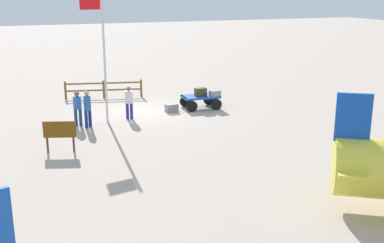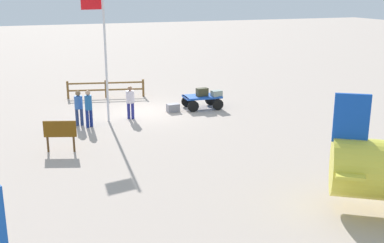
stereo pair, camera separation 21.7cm
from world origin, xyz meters
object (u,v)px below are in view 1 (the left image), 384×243
Objects in this scene: luggage_cart at (200,99)px; worker_lead at (129,100)px; worker_supervisor at (87,107)px; flagpole at (101,46)px; suitcase_grey at (201,92)px; suitcase_olive at (215,93)px; worker_trailing at (77,106)px; suitcase_maroon at (172,108)px; signboard at (60,132)px.

worker_lead is at bearing 10.38° from luggage_cart.
flagpole is at bearing -143.82° from worker_supervisor.
suitcase_olive is (-0.66, 0.27, -0.06)m from suitcase_grey.
worker_lead is 2.39m from worker_trailing.
suitcase_maroon is (1.56, 0.16, -0.27)m from luggage_cart.
signboard is at bearing 36.47° from suitcase_maroon.
flagpole is (1.17, 0.13, 2.50)m from worker_lead.
luggage_cart is 3.06× the size of suitcase_maroon.
worker_trailing reaches higher than suitcase_olive.
suitcase_grey is 0.38× the size of worker_trailing.
flagpole reaches higher than worker_lead.
worker_trailing is (6.15, 1.02, 0.44)m from luggage_cart.
signboard is at bearing 63.34° from worker_supervisor.
worker_trailing is (6.14, 0.94, 0.06)m from suitcase_grey.
signboard is (1.11, 3.35, -0.11)m from worker_trailing.
signboard reaches higher than suitcase_grey.
suitcase_olive is 0.88× the size of suitcase_maroon.
worker_lead reaches higher than suitcase_grey.
worker_trailing is at bearing 5.65° from suitcase_olive.
suitcase_grey reaches higher than luggage_cart.
luggage_cart is at bearing -148.96° from signboard.
suitcase_grey is (0.01, 0.08, 0.39)m from luggage_cart.
suitcase_olive is 4.45m from worker_lead.
flagpole is (-0.83, -0.61, 2.49)m from worker_supervisor.
luggage_cart is at bearing -170.60° from worker_trailing.
worker_lead is 5.06m from signboard.
luggage_cart is 1.22× the size of worker_trailing.
signboard reaches higher than luggage_cart.
worker_trailing reaches higher than suitcase_grey.
suitcase_maroon is (2.22, -0.19, -0.59)m from suitcase_olive.
worker_supervisor is 1.37× the size of signboard.
suitcase_maroon is at bearing -163.17° from worker_supervisor.
worker_supervisor reaches higher than suitcase_olive.
suitcase_grey is at bearing -177.05° from suitcase_maroon.
luggage_cart is at bearing -98.09° from suitcase_grey.
worker_lead is 1.29× the size of signboard.
flagpole is at bearing 6.54° from worker_lead.
worker_supervisor reaches higher than signboard.
worker_supervisor is 2.69m from flagpole.
luggage_cart is at bearing -166.07° from worker_supervisor.
luggage_cart is 3.20× the size of suitcase_grey.
suitcase_maroon is at bearing 2.95° from suitcase_grey.
suitcase_olive is 6.21m from flagpole.
suitcase_grey is 6.21m from worker_trailing.
suitcase_grey is 5.62m from flagpole.
suitcase_olive is at bearing 152.15° from luggage_cart.
worker_trailing is at bearing 7.81° from worker_lead.
suitcase_grey reaches higher than suitcase_olive.
worker_lead is at bearing -172.19° from worker_trailing.
worker_lead is 2.13m from worker_supervisor.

